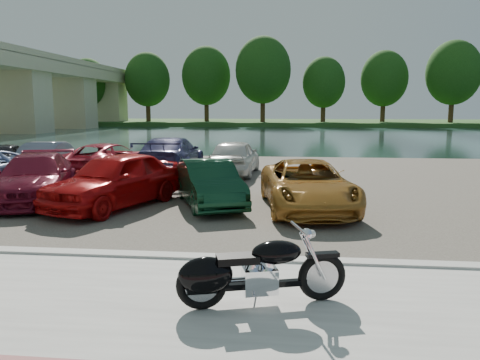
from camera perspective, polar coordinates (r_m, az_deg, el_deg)
The scene contains 18 objects.
ground at distance 6.57m, azimuth -4.79°, elevation -15.77°, with size 200.00×200.00×0.00m, color #595447.
promenade at distance 5.67m, azimuth -6.82°, elevation -19.45°, with size 60.00×6.00×0.10m, color #A2A098.
kerb at distance 8.38m, azimuth -2.18°, elevation -9.69°, with size 60.00×0.30×0.14m, color #A2A098.
parking_lot at distance 17.12m, azimuth 2.17°, elevation -0.30°, with size 60.00×18.00×0.04m, color #48433A.
river at distance 45.96m, azimuth 4.70°, elevation 5.39°, with size 120.00×40.00×0.00m, color #172B29.
far_bank at distance 77.91m, azimuth 5.32°, elevation 6.99°, with size 120.00×24.00×0.60m, color #1F4819.
bridge at distance 55.29m, azimuth -26.21°, elevation 10.82°, with size 7.00×56.00×8.55m.
far_trees at distance 71.88m, azimuth 8.88°, elevation 12.51°, with size 70.25×10.68×12.52m.
motorcycle at distance 6.33m, azimuth 0.88°, elevation -11.22°, with size 2.27×0.99×1.05m.
car_3 at distance 14.76m, azimuth -23.64°, elevation 0.23°, with size 1.89×4.66×1.35m, color maroon.
car_4 at distance 13.14m, azimuth -14.99°, elevation 0.03°, with size 1.77×4.41×1.50m, color #AC0B0C.
car_5 at distance 12.92m, azimuth -3.79°, elevation -0.39°, with size 1.33×3.81×1.25m, color #0E331E.
car_6 at distance 12.53m, azimuth 8.20°, elevation -0.64°, with size 2.16×4.69×1.30m, color #AB7127.
car_8 at distance 22.36m, azimuth -26.60°, elevation 2.56°, with size 1.45×3.61×1.23m, color black.
car_9 at distance 20.60m, azimuth -22.05°, elevation 2.53°, with size 1.41×4.04×1.33m, color slate.
car_10 at distance 19.46m, azimuth -15.78°, elevation 2.46°, with size 2.14×4.65×1.29m, color #A71B2C.
car_11 at distance 19.26m, azimuth -8.43°, elevation 2.97°, with size 2.13×5.23×1.52m, color navy.
car_12 at distance 18.93m, azimuth -0.66°, elevation 2.84°, with size 1.70×4.23×1.44m, color silver.
Camera 1 is at (1.16, -5.86, 2.73)m, focal length 35.00 mm.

